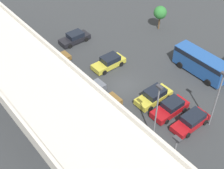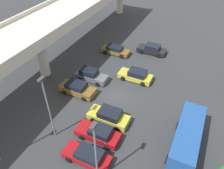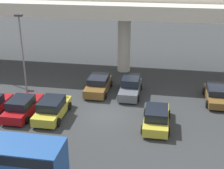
{
  "view_description": "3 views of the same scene",
  "coord_description": "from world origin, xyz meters",
  "px_view_note": "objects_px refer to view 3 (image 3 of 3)",
  "views": [
    {
      "loc": [
        -22.49,
        20.23,
        26.69
      ],
      "look_at": [
        0.03,
        1.94,
        1.32
      ],
      "focal_mm": 50.0,
      "sensor_mm": 36.0,
      "label": 1
    },
    {
      "loc": [
        -19.66,
        -8.77,
        19.36
      ],
      "look_at": [
        -0.21,
        0.48,
        1.91
      ],
      "focal_mm": 35.0,
      "sensor_mm": 36.0,
      "label": 2
    },
    {
      "loc": [
        4.75,
        -23.44,
        12.64
      ],
      "look_at": [
        0.43,
        1.05,
        2.44
      ],
      "focal_mm": 50.0,
      "sensor_mm": 36.0,
      "label": 3
    }
  ],
  "objects_px": {
    "parked_car_3": "(98,85)",
    "lamp_post_near_aisle": "(22,48)",
    "parked_car_2": "(52,108)",
    "parked_car_4": "(130,87)",
    "parked_car_6": "(216,94)",
    "parked_car_5": "(156,117)",
    "parked_car_1": "(23,107)"
  },
  "relations": [
    {
      "from": "parked_car_2",
      "to": "parked_car_4",
      "type": "relative_size",
      "value": 1.02
    },
    {
      "from": "parked_car_4",
      "to": "lamp_post_near_aisle",
      "type": "bearing_deg",
      "value": -82.47
    },
    {
      "from": "parked_car_1",
      "to": "parked_car_3",
      "type": "distance_m",
      "value": 8.07
    },
    {
      "from": "parked_car_1",
      "to": "parked_car_2",
      "type": "distance_m",
      "value": 2.64
    },
    {
      "from": "parked_car_2",
      "to": "parked_car_6",
      "type": "bearing_deg",
      "value": -68.07
    },
    {
      "from": "parked_car_2",
      "to": "parked_car_3",
      "type": "distance_m",
      "value": 6.56
    },
    {
      "from": "lamp_post_near_aisle",
      "to": "parked_car_1",
      "type": "bearing_deg",
      "value": -69.38
    },
    {
      "from": "parked_car_4",
      "to": "parked_car_6",
      "type": "xyz_separation_m",
      "value": [
        8.1,
        -0.13,
        -0.11
      ]
    },
    {
      "from": "parked_car_1",
      "to": "parked_car_5",
      "type": "relative_size",
      "value": 1.0
    },
    {
      "from": "parked_car_3",
      "to": "lamp_post_near_aisle",
      "type": "bearing_deg",
      "value": -77.6
    },
    {
      "from": "parked_car_2",
      "to": "parked_car_1",
      "type": "bearing_deg",
      "value": 91.71
    },
    {
      "from": "parked_car_1",
      "to": "parked_car_4",
      "type": "distance_m",
      "value": 10.41
    },
    {
      "from": "parked_car_1",
      "to": "parked_car_6",
      "type": "distance_m",
      "value": 17.66
    },
    {
      "from": "parked_car_4",
      "to": "parked_car_5",
      "type": "distance_m",
      "value": 6.44
    },
    {
      "from": "lamp_post_near_aisle",
      "to": "parked_car_2",
      "type": "bearing_deg",
      "value": -45.64
    },
    {
      "from": "parked_car_5",
      "to": "parked_car_6",
      "type": "height_order",
      "value": "parked_car_5"
    },
    {
      "from": "parked_car_6",
      "to": "parked_car_3",
      "type": "bearing_deg",
      "value": -91.6
    },
    {
      "from": "parked_car_1",
      "to": "lamp_post_near_aisle",
      "type": "bearing_deg",
      "value": 20.62
    },
    {
      "from": "parked_car_3",
      "to": "lamp_post_near_aisle",
      "type": "xyz_separation_m",
      "value": [
        -7.03,
        -1.55,
        3.85
      ]
    },
    {
      "from": "parked_car_6",
      "to": "lamp_post_near_aisle",
      "type": "distance_m",
      "value": 18.84
    },
    {
      "from": "parked_car_3",
      "to": "lamp_post_near_aisle",
      "type": "relative_size",
      "value": 0.62
    },
    {
      "from": "parked_car_5",
      "to": "parked_car_4",
      "type": "bearing_deg",
      "value": 25.66
    },
    {
      "from": "parked_car_3",
      "to": "parked_car_5",
      "type": "relative_size",
      "value": 1.02
    },
    {
      "from": "parked_car_5",
      "to": "lamp_post_near_aisle",
      "type": "height_order",
      "value": "lamp_post_near_aisle"
    },
    {
      "from": "parked_car_2",
      "to": "parked_car_4",
      "type": "bearing_deg",
      "value": -45.81
    },
    {
      "from": "parked_car_1",
      "to": "parked_car_4",
      "type": "xyz_separation_m",
      "value": [
        8.59,
        5.87,
        0.05
      ]
    },
    {
      "from": "parked_car_2",
      "to": "parked_car_6",
      "type": "relative_size",
      "value": 1.0
    },
    {
      "from": "parked_car_3",
      "to": "parked_car_6",
      "type": "xyz_separation_m",
      "value": [
        11.37,
        -0.32,
        -0.05
      ]
    },
    {
      "from": "parked_car_5",
      "to": "parked_car_6",
      "type": "xyz_separation_m",
      "value": [
        5.32,
        5.68,
        -0.07
      ]
    },
    {
      "from": "parked_car_5",
      "to": "lamp_post_near_aisle",
      "type": "distance_m",
      "value": 14.34
    },
    {
      "from": "parked_car_5",
      "to": "parked_car_3",
      "type": "bearing_deg",
      "value": 45.28
    },
    {
      "from": "parked_car_5",
      "to": "parked_car_6",
      "type": "distance_m",
      "value": 7.78
    }
  ]
}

